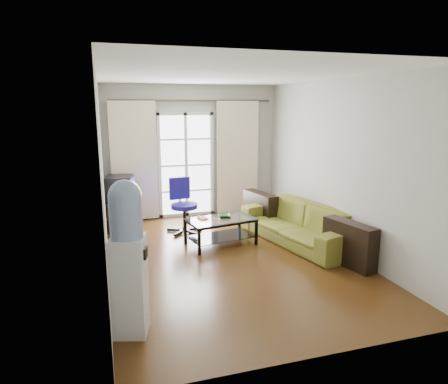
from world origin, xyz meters
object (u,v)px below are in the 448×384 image
Objects in this scene: tv_stand at (120,214)px; crt_tv at (119,188)px; sofa at (298,224)px; water_cooler at (128,256)px; coffee_table at (221,228)px; task_chair at (184,216)px.

tv_stand is 0.50m from crt_tv.
water_cooler is at bearing -68.22° from sofa.
water_cooler reaches higher than crt_tv.
tv_stand is (-1.57, 1.47, -0.03)m from coffee_table.
tv_stand is (-2.85, 1.74, -0.07)m from sofa.
water_cooler is at bearing -125.43° from coffee_table.
sofa is 1.49× the size of water_cooler.
water_cooler is (-0.06, -3.75, 0.58)m from tv_stand.
water_cooler is (-1.17, -3.16, 0.55)m from task_chair.
coffee_table is 1.71× the size of tv_stand.
coffee_table is 2.15m from tv_stand.
task_chair reaches higher than coffee_table.
tv_stand is 1.16× the size of crt_tv.
crt_tv is (-2.85, 1.80, 0.42)m from sofa.
water_cooler reaches higher than task_chair.
crt_tv is at bearing -135.10° from sofa.
tv_stand is 1.26m from task_chair.
water_cooler reaches higher than tv_stand.
coffee_table is at bearing -33.06° from crt_tv.
sofa is 3.40m from crt_tv.
tv_stand is at bearing 136.92° from coffee_table.
task_chair is (-1.74, 1.15, -0.04)m from sofa.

